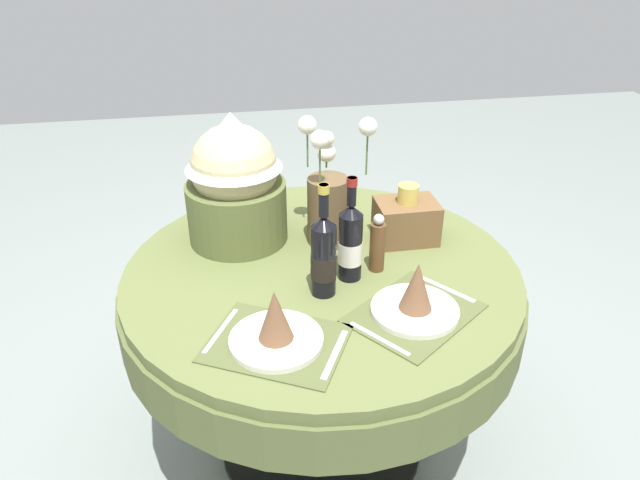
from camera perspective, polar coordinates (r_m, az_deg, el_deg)
name	(u,v)px	position (r m, az deg, el deg)	size (l,w,h in m)	color
ground	(321,440)	(2.33, 0.13, -18.48)	(8.00, 8.00, 0.00)	gray
dining_table	(322,304)	(1.92, 0.16, -6.06)	(1.23, 1.23, 0.75)	#5B6638
place_setting_left	(276,329)	(1.52, -4.22, -8.41)	(0.42, 0.39, 0.16)	#4E562F
place_setting_right	(416,300)	(1.64, 9.07, -5.60)	(0.43, 0.41, 0.16)	#4E562F
flower_vase	(328,197)	(1.92, 0.77, 4.15)	(0.23, 0.21, 0.41)	brown
wine_bottle_left	(324,255)	(1.66, 0.33, -1.43)	(0.07, 0.07, 0.34)	black
wine_bottle_right	(350,242)	(1.74, 2.90, -0.17)	(0.07, 0.07, 0.32)	black
pepper_mill	(377,245)	(1.80, 5.47, -0.44)	(0.05, 0.05, 0.19)	brown
gift_tub_back_left	(235,176)	(1.92, -8.10, 6.04)	(0.32, 0.32, 0.43)	#566033
woven_basket_side_right	(406,219)	(1.98, 8.17, 1.95)	(0.20, 0.15, 0.20)	brown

